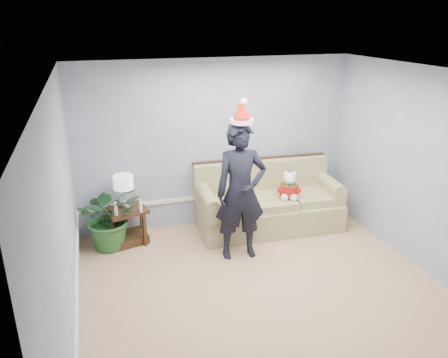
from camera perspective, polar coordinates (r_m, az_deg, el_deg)
room_shell at (r=4.85m, az=7.31°, el=-3.11°), size 4.54×5.04×2.74m
wainscot_trim at (r=5.96m, az=-8.36°, el=-8.06°), size 4.49×4.99×0.06m
sofa at (r=7.21m, az=5.70°, el=-3.33°), size 2.34×1.11×1.07m
side_table at (r=6.88m, az=-12.41°, el=-6.45°), size 0.68×0.61×0.56m
table_lamp at (r=6.62m, az=-13.00°, el=-0.57°), size 0.30×0.30×0.53m
candle_pair at (r=6.55m, az=-12.39°, el=-3.67°), size 0.41×0.05×0.20m
houseplant at (r=6.69m, az=-14.69°, el=-4.72°), size 0.95×0.84×1.01m
man at (r=6.07m, az=2.19°, el=-1.72°), size 0.75×0.53×1.97m
santa_hat at (r=5.76m, az=2.29°, el=8.77°), size 0.34×0.38×0.36m
teddy_bear at (r=6.97m, az=8.53°, el=-1.24°), size 0.36×0.36×0.45m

